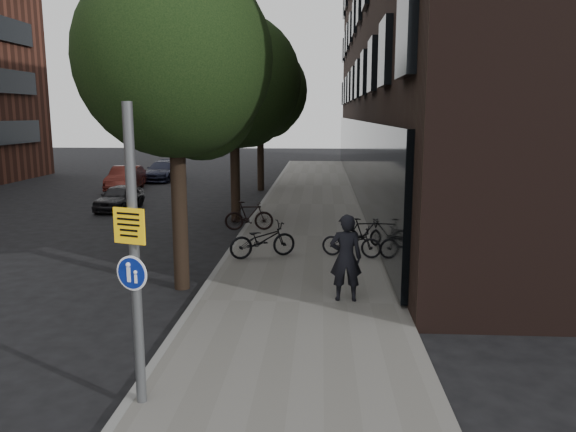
# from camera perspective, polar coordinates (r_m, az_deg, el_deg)

# --- Properties ---
(ground) EXTENTS (120.00, 120.00, 0.00)m
(ground) POSITION_cam_1_polar(r_m,az_deg,el_deg) (9.16, -1.27, -16.21)
(ground) COLOR black
(ground) RESTS_ON ground
(sidewalk) EXTENTS (4.50, 60.00, 0.12)m
(sidewalk) POSITION_cam_1_polar(r_m,az_deg,el_deg) (18.61, 2.00, -2.19)
(sidewalk) COLOR #63615C
(sidewalk) RESTS_ON ground
(curb_edge) EXTENTS (0.15, 60.00, 0.13)m
(curb_edge) POSITION_cam_1_polar(r_m,az_deg,el_deg) (18.80, -4.87, -2.08)
(curb_edge) COLOR slate
(curb_edge) RESTS_ON ground
(building_right_dark_brick) EXTENTS (12.00, 40.00, 18.00)m
(building_right_dark_brick) POSITION_cam_1_polar(r_m,az_deg,el_deg) (31.54, 18.75, 18.76)
(building_right_dark_brick) COLOR black
(building_right_dark_brick) RESTS_ON ground
(street_tree_near) EXTENTS (4.40, 4.40, 7.50)m
(street_tree_near) POSITION_cam_1_polar(r_m,az_deg,el_deg) (13.24, -10.99, 14.55)
(street_tree_near) COLOR black
(street_tree_near) RESTS_ON ground
(street_tree_mid) EXTENTS (5.00, 5.00, 7.80)m
(street_tree_mid) POSITION_cam_1_polar(r_m,az_deg,el_deg) (21.57, -5.29, 13.00)
(street_tree_mid) COLOR black
(street_tree_mid) RESTS_ON ground
(street_tree_far) EXTENTS (5.00, 5.00, 7.80)m
(street_tree_far) POSITION_cam_1_polar(r_m,az_deg,el_deg) (30.49, -2.69, 12.23)
(street_tree_far) COLOR black
(street_tree_far) RESTS_ON ground
(signpost) EXTENTS (0.46, 0.17, 4.13)m
(signpost) POSITION_cam_1_polar(r_m,az_deg,el_deg) (7.79, -15.31, -4.04)
(signpost) COLOR #595B5E
(signpost) RESTS_ON sidewalk
(pedestrian) EXTENTS (0.70, 0.47, 1.89)m
(pedestrian) POSITION_cam_1_polar(r_m,az_deg,el_deg) (12.08, 5.90, -4.23)
(pedestrian) COLOR black
(pedestrian) RESTS_ON sidewalk
(parked_bike_facade_near) EXTENTS (1.78, 0.96, 0.89)m
(parked_bike_facade_near) POSITION_cam_1_polar(r_m,az_deg,el_deg) (15.88, 6.47, -2.58)
(parked_bike_facade_near) COLOR black
(parked_bike_facade_near) RESTS_ON sidewalk
(parked_bike_facade_far) EXTENTS (1.54, 0.67, 0.90)m
(parked_bike_facade_far) POSITION_cam_1_polar(r_m,az_deg,el_deg) (17.05, 7.77, -1.69)
(parked_bike_facade_far) COLOR black
(parked_bike_facade_far) RESTS_ON sidewalk
(parked_bike_curb_near) EXTENTS (2.02, 1.38, 1.00)m
(parked_bike_curb_near) POSITION_cam_1_polar(r_m,az_deg,el_deg) (15.73, -2.60, -2.42)
(parked_bike_curb_near) COLOR black
(parked_bike_curb_near) RESTS_ON sidewalk
(parked_bike_curb_far) EXTENTS (1.72, 0.66, 1.01)m
(parked_bike_curb_far) POSITION_cam_1_polar(r_m,az_deg,el_deg) (19.42, -3.98, 0.02)
(parked_bike_curb_far) COLOR black
(parked_bike_curb_far) RESTS_ON sidewalk
(parked_car_near) EXTENTS (1.47, 3.28, 1.09)m
(parked_car_near) POSITION_cam_1_polar(r_m,az_deg,el_deg) (25.29, -16.76, 1.83)
(parked_car_near) COLOR black
(parked_car_near) RESTS_ON ground
(parked_car_mid) EXTENTS (1.71, 4.04, 1.30)m
(parked_car_mid) POSITION_cam_1_polar(r_m,az_deg,el_deg) (31.77, -16.17, 3.70)
(parked_car_mid) COLOR #5D211A
(parked_car_mid) RESTS_ON ground
(parked_car_far) EXTENTS (1.82, 4.22, 1.21)m
(parked_car_far) POSITION_cam_1_polar(r_m,az_deg,el_deg) (35.86, -12.61, 4.50)
(parked_car_far) COLOR #1A1D30
(parked_car_far) RESTS_ON ground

